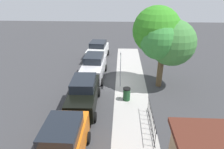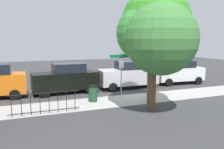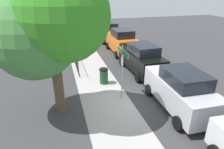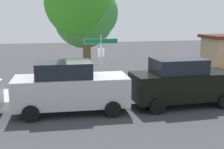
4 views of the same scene
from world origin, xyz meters
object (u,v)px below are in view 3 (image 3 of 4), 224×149
street_sign (122,62)px  shade_tree (52,27)px  car_silver (180,90)px  utility_shed (53,40)px  car_orange (121,41)px  car_red (109,32)px  car_black (141,58)px  trash_bin (104,76)px

street_sign → shade_tree: (-0.47, 3.21, 2.01)m
car_silver → utility_shed: size_ratio=1.72×
shade_tree → car_silver: shade_tree is taller
car_orange → car_red: bearing=-0.5°
car_silver → car_orange: size_ratio=1.03×
shade_tree → car_red: size_ratio=1.45×
car_red → utility_shed: bearing=127.7°
car_silver → utility_shed: utility_shed is taller
car_black → utility_shed: utility_shed is taller
utility_shed → car_red: bearing=-56.8°
shade_tree → car_silver: size_ratio=1.41×
car_black → trash_bin: size_ratio=4.60×
utility_shed → car_silver: bearing=-151.0°
trash_bin → shade_tree: bearing=133.2°
car_red → shade_tree: bearing=160.8°
trash_bin → car_black: bearing=-70.5°
car_black → car_red: bearing=-2.6°
street_sign → car_black: bearing=-38.2°
car_red → trash_bin: car_red is taller
car_silver → street_sign: bearing=57.1°
trash_bin → street_sign: bearing=-166.5°
shade_tree → utility_shed: size_ratio=2.42×
car_orange → car_red: size_ratio=1.01×
utility_shed → trash_bin: bearing=-156.7°
car_orange → utility_shed: bearing=81.6°
car_orange → utility_shed: (0.88, 5.97, 0.26)m
car_red → trash_bin: 11.10m
car_black → street_sign: bearing=140.1°
shade_tree → utility_shed: (9.27, 0.19, -2.77)m
car_orange → car_silver: bearing=179.1°
shade_tree → car_orange: shade_tree is taller
street_sign → car_orange: 8.39m
car_orange → trash_bin: size_ratio=4.54×
shade_tree → trash_bin: size_ratio=6.56×
shade_tree → car_red: shade_tree is taller
street_sign → utility_shed: 9.46m
car_black → car_red: 9.60m
car_silver → car_black: 4.80m
street_sign → car_red: street_sign is taller
shade_tree → car_orange: bearing=-34.5°
car_silver → car_red: (14.40, -0.19, -0.01)m
car_silver → car_black: car_silver is taller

